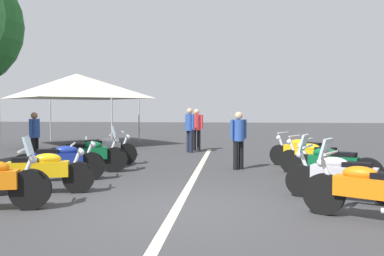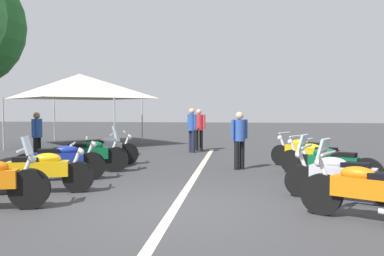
{
  "view_description": "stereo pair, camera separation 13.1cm",
  "coord_description": "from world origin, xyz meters",
  "px_view_note": "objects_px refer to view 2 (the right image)",
  "views": [
    {
      "loc": [
        -6.7,
        -0.94,
        1.7
      ],
      "look_at": [
        2.66,
        0.0,
        1.23
      ],
      "focal_mm": 38.4,
      "sensor_mm": 36.0,
      "label": 1
    },
    {
      "loc": [
        -6.7,
        -1.07,
        1.7
      ],
      "look_at": [
        2.66,
        0.0,
        1.23
      ],
      "focal_mm": 38.4,
      "sensor_mm": 36.0,
      "label": 2
    }
  ],
  "objects_px": {
    "bystander_3": "(37,133)",
    "event_tent": "(80,86)",
    "motorcycle_left_row_3": "(87,154)",
    "motorcycle_left_row_4": "(103,150)",
    "motorcycle_right_row_0": "(368,190)",
    "motorcycle_right_row_2": "(332,165)",
    "motorcycle_left_row_2": "(60,161)",
    "motorcycle_right_row_4": "(305,152)",
    "motorcycle_left_row_1": "(39,171)",
    "bystander_2": "(199,126)",
    "bystander_1": "(239,136)",
    "motorcycle_right_row_1": "(341,176)",
    "motorcycle_right_row_3": "(317,158)",
    "bystander_0": "(192,127)"
  },
  "relations": [
    {
      "from": "motorcycle_left_row_1",
      "to": "bystander_1",
      "type": "distance_m",
      "value": 5.37
    },
    {
      "from": "motorcycle_left_row_2",
      "to": "motorcycle_right_row_1",
      "type": "xyz_separation_m",
      "value": [
        -1.42,
        -5.95,
        -0.0
      ]
    },
    {
      "from": "motorcycle_right_row_3",
      "to": "event_tent",
      "type": "distance_m",
      "value": 11.75
    },
    {
      "from": "motorcycle_right_row_3",
      "to": "motorcycle_right_row_4",
      "type": "height_order",
      "value": "motorcycle_right_row_4"
    },
    {
      "from": "motorcycle_left_row_1",
      "to": "motorcycle_right_row_1",
      "type": "xyz_separation_m",
      "value": [
        -0.03,
        -5.75,
        0.01
      ]
    },
    {
      "from": "motorcycle_left_row_4",
      "to": "motorcycle_right_row_3",
      "type": "distance_m",
      "value": 6.03
    },
    {
      "from": "motorcycle_left_row_2",
      "to": "motorcycle_left_row_3",
      "type": "bearing_deg",
      "value": 62.09
    },
    {
      "from": "motorcycle_left_row_1",
      "to": "bystander_2",
      "type": "bearing_deg",
      "value": 59.27
    },
    {
      "from": "motorcycle_left_row_3",
      "to": "event_tent",
      "type": "height_order",
      "value": "event_tent"
    },
    {
      "from": "bystander_0",
      "to": "bystander_1",
      "type": "xyz_separation_m",
      "value": [
        -4.07,
        -1.78,
        -0.06
      ]
    },
    {
      "from": "motorcycle_left_row_2",
      "to": "bystander_2",
      "type": "xyz_separation_m",
      "value": [
        7.04,
        -2.55,
        0.49
      ]
    },
    {
      "from": "motorcycle_right_row_0",
      "to": "motorcycle_right_row_4",
      "type": "relative_size",
      "value": 1.02
    },
    {
      "from": "motorcycle_right_row_2",
      "to": "bystander_2",
      "type": "bearing_deg",
      "value": -34.21
    },
    {
      "from": "bystander_2",
      "to": "bystander_3",
      "type": "height_order",
      "value": "bystander_2"
    },
    {
      "from": "bystander_0",
      "to": "motorcycle_left_row_2",
      "type": "bearing_deg",
      "value": -150.91
    },
    {
      "from": "bystander_1",
      "to": "bystander_3",
      "type": "relative_size",
      "value": 1.02
    },
    {
      "from": "bystander_1",
      "to": "bystander_0",
      "type": "bearing_deg",
      "value": 167.81
    },
    {
      "from": "motorcycle_right_row_4",
      "to": "bystander_0",
      "type": "bearing_deg",
      "value": -10.25
    },
    {
      "from": "motorcycle_left_row_3",
      "to": "motorcycle_left_row_4",
      "type": "height_order",
      "value": "motorcycle_left_row_3"
    },
    {
      "from": "motorcycle_left_row_2",
      "to": "motorcycle_left_row_3",
      "type": "xyz_separation_m",
      "value": [
        1.28,
        -0.18,
        0.01
      ]
    },
    {
      "from": "motorcycle_left_row_4",
      "to": "motorcycle_right_row_4",
      "type": "bearing_deg",
      "value": -18.84
    },
    {
      "from": "motorcycle_left_row_2",
      "to": "motorcycle_right_row_4",
      "type": "distance_m",
      "value": 6.58
    },
    {
      "from": "motorcycle_right_row_3",
      "to": "bystander_3",
      "type": "distance_m",
      "value": 8.37
    },
    {
      "from": "motorcycle_right_row_0",
      "to": "bystander_3",
      "type": "relative_size",
      "value": 1.22
    },
    {
      "from": "bystander_2",
      "to": "bystander_3",
      "type": "relative_size",
      "value": 1.05
    },
    {
      "from": "motorcycle_left_row_2",
      "to": "motorcycle_left_row_3",
      "type": "relative_size",
      "value": 0.94
    },
    {
      "from": "bystander_0",
      "to": "motorcycle_left_row_1",
      "type": "bearing_deg",
      "value": -146.04
    },
    {
      "from": "motorcycle_left_row_3",
      "to": "bystander_0",
      "type": "bearing_deg",
      "value": 54.02
    },
    {
      "from": "bystander_2",
      "to": "motorcycle_left_row_4",
      "type": "bearing_deg",
      "value": 164.11
    },
    {
      "from": "motorcycle_left_row_3",
      "to": "motorcycle_right_row_0",
      "type": "relative_size",
      "value": 1.15
    },
    {
      "from": "motorcycle_left_row_3",
      "to": "bystander_1",
      "type": "xyz_separation_m",
      "value": [
        0.96,
        -3.96,
        0.45
      ]
    },
    {
      "from": "motorcycle_left_row_2",
      "to": "bystander_0",
      "type": "height_order",
      "value": "bystander_0"
    },
    {
      "from": "motorcycle_left_row_1",
      "to": "motorcycle_right_row_1",
      "type": "height_order",
      "value": "motorcycle_right_row_1"
    },
    {
      "from": "motorcycle_right_row_3",
      "to": "event_tent",
      "type": "bearing_deg",
      "value": -4.69
    },
    {
      "from": "motorcycle_left_row_2",
      "to": "motorcycle_right_row_2",
      "type": "height_order",
      "value": "motorcycle_right_row_2"
    },
    {
      "from": "bystander_3",
      "to": "event_tent",
      "type": "bearing_deg",
      "value": -78.9
    },
    {
      "from": "motorcycle_right_row_1",
      "to": "motorcycle_left_row_4",
      "type": "bearing_deg",
      "value": -10.13
    },
    {
      "from": "motorcycle_left_row_4",
      "to": "motorcycle_right_row_3",
      "type": "bearing_deg",
      "value": -31.57
    },
    {
      "from": "bystander_2",
      "to": "bystander_3",
      "type": "distance_m",
      "value": 6.14
    },
    {
      "from": "motorcycle_right_row_1",
      "to": "bystander_0",
      "type": "relative_size",
      "value": 1.18
    },
    {
      "from": "motorcycle_right_row_1",
      "to": "motorcycle_right_row_4",
      "type": "xyz_separation_m",
      "value": [
        4.19,
        -0.02,
        -0.01
      ]
    },
    {
      "from": "bystander_1",
      "to": "motorcycle_right_row_4",
      "type": "bearing_deg",
      "value": 70.2
    },
    {
      "from": "motorcycle_right_row_1",
      "to": "bystander_1",
      "type": "bearing_deg",
      "value": -38.84
    },
    {
      "from": "motorcycle_left_row_1",
      "to": "motorcycle_left_row_2",
      "type": "height_order",
      "value": "motorcycle_left_row_2"
    },
    {
      "from": "motorcycle_right_row_0",
      "to": "motorcycle_right_row_2",
      "type": "xyz_separation_m",
      "value": [
        2.71,
        -0.08,
        -0.0
      ]
    },
    {
      "from": "motorcycle_right_row_4",
      "to": "motorcycle_left_row_3",
      "type": "bearing_deg",
      "value": 48.54
    },
    {
      "from": "motorcycle_left_row_4",
      "to": "bystander_3",
      "type": "xyz_separation_m",
      "value": [
        0.46,
        2.29,
        0.45
      ]
    },
    {
      "from": "bystander_1",
      "to": "bystander_3",
      "type": "xyz_separation_m",
      "value": [
        0.85,
        6.27,
        -0.02
      ]
    },
    {
      "from": "motorcycle_left_row_4",
      "to": "motorcycle_right_row_4",
      "type": "height_order",
      "value": "motorcycle_left_row_4"
    },
    {
      "from": "motorcycle_left_row_2",
      "to": "motorcycle_right_row_1",
      "type": "bearing_deg",
      "value": -33.49
    }
  ]
}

